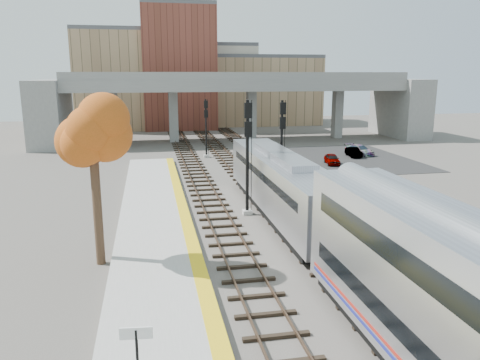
{
  "coord_description": "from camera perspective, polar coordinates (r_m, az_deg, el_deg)",
  "views": [
    {
      "loc": [
        -7.39,
        -20.33,
        9.31
      ],
      "look_at": [
        -1.67,
        8.98,
        2.5
      ],
      "focal_mm": 35.0,
      "sensor_mm": 36.0,
      "label": 1
    }
  ],
  "objects": [
    {
      "name": "ground",
      "position": [
        23.55,
        8.35,
        -10.59
      ],
      "size": [
        160.0,
        160.0,
        0.0
      ],
      "primitive_type": "plane",
      "color": "#47423D",
      "rests_on": "ground"
    },
    {
      "name": "platform",
      "position": [
        22.29,
        -9.9,
        -11.56
      ],
      "size": [
        4.5,
        60.0,
        0.35
      ],
      "primitive_type": "cube",
      "color": "#9E9E99",
      "rests_on": "ground"
    },
    {
      "name": "yellow_strip",
      "position": [
        22.31,
        -4.95,
        -10.88
      ],
      "size": [
        0.7,
        60.0,
        0.01
      ],
      "primitive_type": "cube",
      "color": "yellow",
      "rests_on": "platform"
    },
    {
      "name": "tracks",
      "position": [
        35.1,
        3.07,
        -2.42
      ],
      "size": [
        10.7,
        95.0,
        0.25
      ],
      "color": "black",
      "rests_on": "ground"
    },
    {
      "name": "overpass",
      "position": [
        66.57,
        -0.38,
        9.84
      ],
      "size": [
        54.0,
        12.0,
        9.5
      ],
      "color": "slate",
      "rests_on": "ground"
    },
    {
      "name": "buildings_far",
      "position": [
        87.34,
        -5.48,
        11.86
      ],
      "size": [
        43.0,
        21.0,
        20.6
      ],
      "color": "tan",
      "rests_on": "ground"
    },
    {
      "name": "parking_lot",
      "position": [
        53.66,
        12.65,
        2.57
      ],
      "size": [
        14.0,
        18.0,
        0.04
      ],
      "primitive_type": "cube",
      "color": "black",
      "rests_on": "ground"
    },
    {
      "name": "locomotive",
      "position": [
        30.81,
        5.06,
        -0.4
      ],
      "size": [
        3.02,
        19.05,
        4.1
      ],
      "color": "#A8AAB2",
      "rests_on": "ground"
    },
    {
      "name": "signal_mast_near",
      "position": [
        30.78,
        0.92,
        2.74
      ],
      "size": [
        0.6,
        0.64,
        7.66
      ],
      "color": "#9E9E99",
      "rests_on": "ground"
    },
    {
      "name": "signal_mast_mid",
      "position": [
        37.71,
        5.09,
        4.16
      ],
      "size": [
        0.6,
        0.64,
        7.27
      ],
      "color": "#9E9E99",
      "rests_on": "ground"
    },
    {
      "name": "signal_mast_far",
      "position": [
        52.81,
        -4.15,
        6.12
      ],
      "size": [
        0.6,
        0.64,
        6.54
      ],
      "color": "#9E9E99",
      "rests_on": "ground"
    },
    {
      "name": "station_sign",
      "position": [
        13.86,
        -12.46,
        -19.45
      ],
      "size": [
        0.9,
        0.14,
        2.27
      ],
      "rotation": [
        0.0,
        0.0,
        -0.1
      ],
      "color": "black",
      "rests_on": "platform"
    },
    {
      "name": "tree",
      "position": [
        23.19,
        -17.61,
        5.79
      ],
      "size": [
        3.6,
        3.6,
        9.03
      ],
      "color": "#382619",
      "rests_on": "ground"
    },
    {
      "name": "car_a",
      "position": [
        49.8,
        11.15,
        2.52
      ],
      "size": [
        1.85,
        3.39,
        1.09
      ],
      "primitive_type": "imported",
      "rotation": [
        0.0,
        0.0,
        -0.18
      ],
      "color": "#99999E",
      "rests_on": "parking_lot"
    },
    {
      "name": "car_b",
      "position": [
        54.83,
        13.67,
        3.31
      ],
      "size": [
        1.45,
        3.32,
        1.06
      ],
      "primitive_type": "imported",
      "rotation": [
        0.0,
        0.0,
        -0.11
      ],
      "color": "#99999E",
      "rests_on": "parking_lot"
    },
    {
      "name": "car_c",
      "position": [
        56.41,
        14.39,
        3.57
      ],
      "size": [
        2.83,
        4.23,
        1.14
      ],
      "primitive_type": "imported",
      "rotation": [
        0.0,
        0.0,
        0.35
      ],
      "color": "#99999E",
      "rests_on": "parking_lot"
    }
  ]
}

